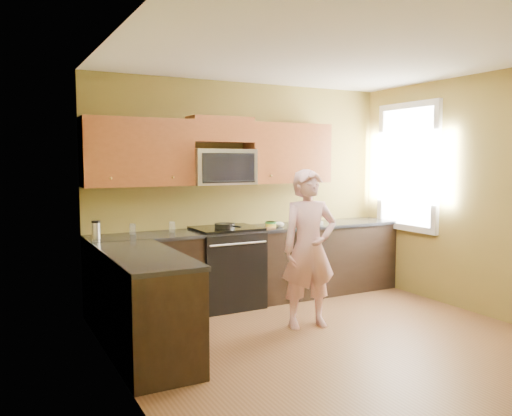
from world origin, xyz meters
TOP-DOWN VIEW (x-y plane):
  - floor at (0.00, 0.00)m, footprint 4.00×4.00m
  - ceiling at (0.00, 0.00)m, footprint 4.00×4.00m
  - wall_back at (0.00, 2.00)m, footprint 4.00×0.00m
  - wall_left at (-2.00, 0.00)m, footprint 0.00×4.00m
  - wall_right at (2.00, 0.00)m, footprint 0.00×4.00m
  - cabinet_back_run at (0.00, 1.70)m, footprint 4.00×0.60m
  - cabinet_left_run at (-1.70, 0.60)m, footprint 0.60×1.60m
  - countertop_back at (0.00, 1.69)m, footprint 4.00×0.62m
  - countertop_left at (-1.69, 0.60)m, footprint 0.62×1.60m
  - stove at (-0.40, 1.68)m, footprint 0.76×0.65m
  - microwave at (-0.40, 1.80)m, footprint 0.76×0.40m
  - upper_cab_left at (-1.39, 1.83)m, footprint 1.22×0.33m
  - upper_cab_right at (0.54, 1.83)m, footprint 1.12×0.33m
  - upper_cab_over_mw at (-0.40, 1.83)m, footprint 0.76×0.33m
  - window at (1.98, 1.20)m, footprint 0.06×1.06m
  - woman at (0.05, 0.59)m, footprint 0.66×0.49m
  - frying_pan at (-0.44, 1.63)m, footprint 0.37×0.48m
  - butter_tub at (0.15, 1.58)m, footprint 0.16×0.16m
  - toast_slice at (0.10, 1.50)m, footprint 0.14×0.14m
  - napkin_a at (0.15, 1.62)m, footprint 0.13×0.14m
  - napkin_b at (0.28, 1.59)m, footprint 0.14×0.15m
  - dish_towel at (0.71, 1.61)m, footprint 0.30×0.24m
  - travel_mug at (-1.90, 1.65)m, footprint 0.12×0.12m
  - glass_b at (-1.48, 1.81)m, footprint 0.08×0.08m
  - glass_c at (-1.03, 1.78)m, footprint 0.09×0.09m

SIDE VIEW (x-z plane):
  - floor at x=0.00m, z-range 0.00..0.00m
  - cabinet_back_run at x=0.00m, z-range 0.00..0.88m
  - cabinet_left_run at x=-1.70m, z-range 0.00..0.88m
  - stove at x=-0.40m, z-range 0.00..0.95m
  - woman at x=0.05m, z-range 0.00..1.65m
  - countertop_back at x=0.00m, z-range 0.88..0.92m
  - countertop_left at x=-1.69m, z-range 0.88..0.92m
  - butter_tub at x=0.15m, z-range 0.87..0.97m
  - travel_mug at x=-1.90m, z-range 0.82..1.02m
  - toast_slice at x=0.10m, z-range 0.92..0.93m
  - dish_towel at x=0.71m, z-range 0.92..0.97m
  - frying_pan at x=-0.44m, z-range 0.92..0.98m
  - napkin_a at x=0.15m, z-range 0.92..0.98m
  - napkin_b at x=0.28m, z-range 0.92..0.99m
  - glass_b at x=-1.48m, z-range 0.92..1.04m
  - glass_c at x=-1.03m, z-range 0.92..1.04m
  - wall_back at x=0.00m, z-range -0.65..3.35m
  - wall_left at x=-2.00m, z-range -0.65..3.35m
  - wall_right at x=2.00m, z-range -0.65..3.35m
  - microwave at x=-0.40m, z-range 1.24..1.66m
  - upper_cab_left at x=-1.39m, z-range 1.07..1.82m
  - upper_cab_right at x=0.54m, z-range 1.07..1.82m
  - window at x=1.98m, z-range 0.82..2.48m
  - upper_cab_over_mw at x=-0.40m, z-range 1.95..2.25m
  - ceiling at x=0.00m, z-range 2.70..2.70m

